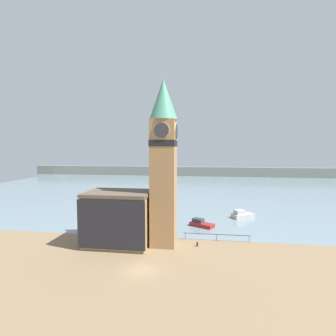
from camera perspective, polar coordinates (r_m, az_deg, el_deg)
name	(u,v)px	position (r m, az deg, el deg)	size (l,w,h in m)	color
ground_plane	(141,270)	(34.54, -5.85, -21.16)	(160.00, 160.00, 0.00)	#846B4C
water	(185,186)	(103.41, 3.78, -4.02)	(160.00, 120.00, 0.00)	gray
far_shoreline	(191,171)	(142.80, 4.99, -0.74)	(180.00, 3.00, 5.00)	gray
pier_railing	(217,235)	(44.09, 10.55, -14.14)	(10.71, 0.08, 1.09)	#333338
clock_tower	(163,158)	(39.43, -0.99, 2.12)	(4.22, 4.22, 25.11)	#9E754C
pier_building	(119,218)	(41.86, -10.71, -10.62)	(9.96, 7.20, 8.21)	#A88451
boat_near	(201,224)	(51.41, 7.21, -11.92)	(4.91, 3.89, 1.44)	maroon
boat_far	(242,215)	(59.20, 15.80, -9.77)	(5.18, 4.23, 1.76)	#B7B2A8
mooring_bollard_near	(197,244)	(41.59, 6.38, -16.08)	(0.28, 0.28, 0.70)	black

